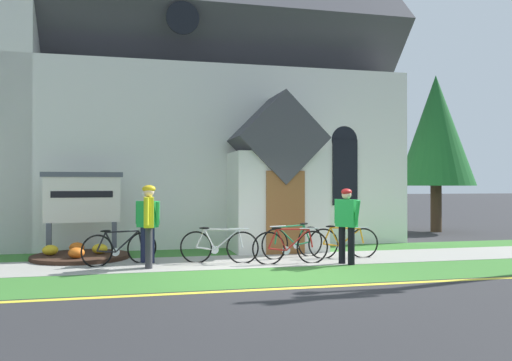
{
  "coord_description": "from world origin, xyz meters",
  "views": [
    {
      "loc": [
        -2.88,
        -10.19,
        1.77
      ],
      "look_at": [
        0.44,
        3.49,
        1.86
      ],
      "focal_mm": 37.61,
      "sensor_mm": 36.0,
      "label": 1
    }
  ],
  "objects_px": {
    "church_sign": "(82,201)",
    "roadside_conifer": "(436,131)",
    "bicycle_yellow": "(343,242)",
    "bicycle_red": "(120,248)",
    "bicycle_black": "(290,246)",
    "cyclist_in_orange_jersey": "(148,221)",
    "cyclist_in_yellow_jersey": "(149,219)",
    "bicycle_green": "(219,246)",
    "bicycle_blue": "(293,242)",
    "cyclist_in_green_jersey": "(347,220)"
  },
  "relations": [
    {
      "from": "church_sign",
      "to": "roadside_conifer",
      "type": "bearing_deg",
      "value": 17.79
    },
    {
      "from": "bicycle_yellow",
      "to": "bicycle_red",
      "type": "relative_size",
      "value": 1.06
    },
    {
      "from": "church_sign",
      "to": "bicycle_black",
      "type": "height_order",
      "value": "church_sign"
    },
    {
      "from": "bicycle_yellow",
      "to": "bicycle_black",
      "type": "xyz_separation_m",
      "value": [
        -1.49,
        -0.57,
        0.01
      ]
    },
    {
      "from": "cyclist_in_orange_jersey",
      "to": "church_sign",
      "type": "bearing_deg",
      "value": 135.2
    },
    {
      "from": "cyclist_in_yellow_jersey",
      "to": "roadside_conifer",
      "type": "distance_m",
      "value": 12.6
    },
    {
      "from": "bicycle_green",
      "to": "bicycle_blue",
      "type": "distance_m",
      "value": 1.91
    },
    {
      "from": "bicycle_black",
      "to": "church_sign",
      "type": "bearing_deg",
      "value": 152.55
    },
    {
      "from": "cyclist_in_green_jersey",
      "to": "roadside_conifer",
      "type": "height_order",
      "value": "roadside_conifer"
    },
    {
      "from": "bicycle_green",
      "to": "bicycle_red",
      "type": "height_order",
      "value": "bicycle_green"
    },
    {
      "from": "bicycle_red",
      "to": "roadside_conifer",
      "type": "xyz_separation_m",
      "value": [
        11.24,
        5.51,
        3.35
      ]
    },
    {
      "from": "bicycle_yellow",
      "to": "bicycle_black",
      "type": "distance_m",
      "value": 1.6
    },
    {
      "from": "cyclist_in_orange_jersey",
      "to": "cyclist_in_yellow_jersey",
      "type": "relative_size",
      "value": 0.93
    },
    {
      "from": "cyclist_in_orange_jersey",
      "to": "roadside_conifer",
      "type": "relative_size",
      "value": 0.28
    },
    {
      "from": "bicycle_yellow",
      "to": "bicycle_green",
      "type": "bearing_deg",
      "value": -178.36
    },
    {
      "from": "bicycle_yellow",
      "to": "cyclist_in_yellow_jersey",
      "type": "relative_size",
      "value": 0.98
    },
    {
      "from": "bicycle_red",
      "to": "church_sign",
      "type": "bearing_deg",
      "value": 119.37
    },
    {
      "from": "bicycle_green",
      "to": "bicycle_blue",
      "type": "height_order",
      "value": "bicycle_blue"
    },
    {
      "from": "bicycle_red",
      "to": "bicycle_blue",
      "type": "bearing_deg",
      "value": 1.96
    },
    {
      "from": "bicycle_blue",
      "to": "bicycle_black",
      "type": "relative_size",
      "value": 0.97
    },
    {
      "from": "cyclist_in_yellow_jersey",
      "to": "roadside_conifer",
      "type": "xyz_separation_m",
      "value": [
        10.64,
        6.19,
        2.69
      ]
    },
    {
      "from": "bicycle_yellow",
      "to": "church_sign",
      "type": "bearing_deg",
      "value": 163.43
    },
    {
      "from": "bicycle_red",
      "to": "roadside_conifer",
      "type": "height_order",
      "value": "roadside_conifer"
    },
    {
      "from": "bicycle_red",
      "to": "bicycle_green",
      "type": "bearing_deg",
      "value": -7.31
    },
    {
      "from": "cyclist_in_orange_jersey",
      "to": "cyclist_in_yellow_jersey",
      "type": "distance_m",
      "value": 0.79
    },
    {
      "from": "church_sign",
      "to": "bicycle_blue",
      "type": "relative_size",
      "value": 1.21
    },
    {
      "from": "bicycle_green",
      "to": "cyclist_in_green_jersey",
      "type": "height_order",
      "value": "cyclist_in_green_jersey"
    },
    {
      "from": "church_sign",
      "to": "cyclist_in_green_jersey",
      "type": "height_order",
      "value": "church_sign"
    },
    {
      "from": "cyclist_in_green_jersey",
      "to": "cyclist_in_orange_jersey",
      "type": "bearing_deg",
      "value": 163.71
    },
    {
      "from": "bicycle_yellow",
      "to": "cyclist_in_green_jersey",
      "type": "bearing_deg",
      "value": -108.49
    },
    {
      "from": "bicycle_black",
      "to": "roadside_conifer",
      "type": "distance_m",
      "value": 10.38
    },
    {
      "from": "bicycle_blue",
      "to": "cyclist_in_orange_jersey",
      "type": "height_order",
      "value": "cyclist_in_orange_jersey"
    },
    {
      "from": "bicycle_blue",
      "to": "church_sign",
      "type": "bearing_deg",
      "value": 163.29
    },
    {
      "from": "bicycle_yellow",
      "to": "bicycle_red",
      "type": "height_order",
      "value": "bicycle_yellow"
    },
    {
      "from": "cyclist_in_green_jersey",
      "to": "bicycle_yellow",
      "type": "bearing_deg",
      "value": 71.51
    },
    {
      "from": "bicycle_green",
      "to": "cyclist_in_orange_jersey",
      "type": "bearing_deg",
      "value": 165.77
    },
    {
      "from": "roadside_conifer",
      "to": "cyclist_in_orange_jersey",
      "type": "bearing_deg",
      "value": -153.1
    },
    {
      "from": "bicycle_black",
      "to": "bicycle_blue",
      "type": "bearing_deg",
      "value": 68.78
    },
    {
      "from": "cyclist_in_green_jersey",
      "to": "cyclist_in_yellow_jersey",
      "type": "xyz_separation_m",
      "value": [
        -4.25,
        0.45,
        0.06
      ]
    },
    {
      "from": "bicycle_black",
      "to": "cyclist_in_green_jersey",
      "type": "relative_size",
      "value": 1.05
    },
    {
      "from": "bicycle_red",
      "to": "bicycle_black",
      "type": "bearing_deg",
      "value": -11.72
    },
    {
      "from": "bicycle_blue",
      "to": "bicycle_black",
      "type": "bearing_deg",
      "value": -111.22
    },
    {
      "from": "cyclist_in_yellow_jersey",
      "to": "cyclist_in_orange_jersey",
      "type": "bearing_deg",
      "value": 89.71
    },
    {
      "from": "bicycle_red",
      "to": "cyclist_in_green_jersey",
      "type": "bearing_deg",
      "value": -13.06
    },
    {
      "from": "bicycle_black",
      "to": "cyclist_in_orange_jersey",
      "type": "xyz_separation_m",
      "value": [
        -3.07,
        0.88,
        0.55
      ]
    },
    {
      "from": "cyclist_in_orange_jersey",
      "to": "cyclist_in_green_jersey",
      "type": "xyz_separation_m",
      "value": [
        4.24,
        -1.24,
        0.04
      ]
    },
    {
      "from": "bicycle_yellow",
      "to": "cyclist_in_green_jersey",
      "type": "xyz_separation_m",
      "value": [
        -0.31,
        -0.93,
        0.6
      ]
    },
    {
      "from": "bicycle_yellow",
      "to": "bicycle_red",
      "type": "bearing_deg",
      "value": 177.89
    },
    {
      "from": "bicycle_green",
      "to": "cyclist_in_yellow_jersey",
      "type": "xyz_separation_m",
      "value": [
        -1.55,
        -0.4,
        0.65
      ]
    },
    {
      "from": "church_sign",
      "to": "roadside_conifer",
      "type": "relative_size",
      "value": 0.36
    }
  ]
}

